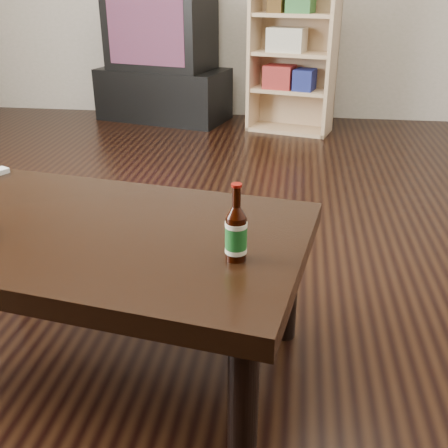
# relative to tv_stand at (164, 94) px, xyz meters

# --- Properties ---
(floor) EXTENTS (5.00, 6.00, 0.01)m
(floor) POSITION_rel_tv_stand_xyz_m (0.62, -2.76, -0.22)
(floor) COLOR black
(floor) RESTS_ON ground
(tv_stand) EXTENTS (1.17, 0.79, 0.43)m
(tv_stand) POSITION_rel_tv_stand_xyz_m (0.00, 0.00, 0.00)
(tv_stand) COLOR black
(tv_stand) RESTS_ON floor
(tv) EXTENTS (0.92, 0.70, 0.61)m
(tv) POSITION_rel_tv_stand_xyz_m (-0.00, -0.00, 0.52)
(tv) COLOR black
(tv) RESTS_ON tv_stand
(bookshelf) EXTENTS (0.70, 0.45, 1.20)m
(bookshelf) POSITION_rel_tv_stand_xyz_m (1.09, -0.23, 0.41)
(bookshelf) COLOR tan
(bookshelf) RESTS_ON floor
(coffee_table) EXTENTS (1.34, 0.91, 0.46)m
(coffee_table) POSITION_rel_tv_stand_xyz_m (0.57, -3.17, 0.19)
(coffee_table) COLOR black
(coffee_table) RESTS_ON floor
(beer_bottle) EXTENTS (0.06, 0.06, 0.20)m
(beer_bottle) POSITION_rel_tv_stand_xyz_m (1.01, -3.31, 0.32)
(beer_bottle) COLOR black
(beer_bottle) RESTS_ON coffee_table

